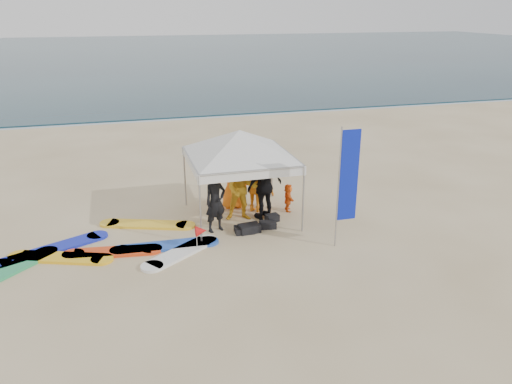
{
  "coord_description": "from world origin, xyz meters",
  "views": [
    {
      "loc": [
        -2.53,
        -9.18,
        5.75
      ],
      "look_at": [
        0.78,
        2.6,
        1.2
      ],
      "focal_mm": 35.0,
      "sensor_mm": 36.0,
      "label": 1
    }
  ],
  "objects_px": {
    "feather_flag": "(348,177)",
    "canopy_tent": "(240,131)",
    "person_orange_b": "(233,178)",
    "person_yellow": "(241,189)",
    "person_black_a": "(215,202)",
    "person_orange_a": "(256,184)",
    "person_seated": "(288,198)",
    "marker_pennant": "(201,231)",
    "person_black_b": "(265,186)",
    "surfboard_spread": "(107,248)"
  },
  "relations": [
    {
      "from": "person_orange_b",
      "to": "canopy_tent",
      "type": "relative_size",
      "value": 0.47
    },
    {
      "from": "person_orange_b",
      "to": "surfboard_spread",
      "type": "height_order",
      "value": "person_orange_b"
    },
    {
      "from": "person_black_a",
      "to": "person_seated",
      "type": "distance_m",
      "value": 2.52
    },
    {
      "from": "person_orange_b",
      "to": "marker_pennant",
      "type": "relative_size",
      "value": 2.92
    },
    {
      "from": "person_orange_b",
      "to": "person_yellow",
      "type": "bearing_deg",
      "value": 91.16
    },
    {
      "from": "person_orange_b",
      "to": "canopy_tent",
      "type": "distance_m",
      "value": 1.84
    },
    {
      "from": "marker_pennant",
      "to": "feather_flag",
      "type": "bearing_deg",
      "value": -11.89
    },
    {
      "from": "person_seated",
      "to": "marker_pennant",
      "type": "xyz_separation_m",
      "value": [
        -2.93,
        -1.8,
        0.07
      ]
    },
    {
      "from": "person_orange_b",
      "to": "feather_flag",
      "type": "distance_m",
      "value": 4.01
    },
    {
      "from": "person_seated",
      "to": "person_orange_a",
      "type": "bearing_deg",
      "value": 84.4
    },
    {
      "from": "person_black_b",
      "to": "person_black_a",
      "type": "bearing_deg",
      "value": -1.71
    },
    {
      "from": "person_orange_a",
      "to": "person_black_b",
      "type": "distance_m",
      "value": 0.61
    },
    {
      "from": "person_yellow",
      "to": "person_orange_b",
      "type": "relative_size",
      "value": 1.01
    },
    {
      "from": "person_black_a",
      "to": "marker_pennant",
      "type": "relative_size",
      "value": 2.65
    },
    {
      "from": "canopy_tent",
      "to": "surfboard_spread",
      "type": "relative_size",
      "value": 0.71
    },
    {
      "from": "person_orange_a",
      "to": "canopy_tent",
      "type": "relative_size",
      "value": 0.44
    },
    {
      "from": "person_black_b",
      "to": "person_orange_b",
      "type": "xyz_separation_m",
      "value": [
        -0.68,
        1.04,
        -0.05
      ]
    },
    {
      "from": "person_black_a",
      "to": "person_black_b",
      "type": "bearing_deg",
      "value": -3.01
    },
    {
      "from": "person_orange_b",
      "to": "person_black_a",
      "type": "bearing_deg",
      "value": 61.33
    },
    {
      "from": "person_orange_b",
      "to": "canopy_tent",
      "type": "height_order",
      "value": "canopy_tent"
    },
    {
      "from": "person_orange_a",
      "to": "surfboard_spread",
      "type": "bearing_deg",
      "value": 58.41
    },
    {
      "from": "person_yellow",
      "to": "person_black_a",
      "type": "bearing_deg",
      "value": -138.27
    },
    {
      "from": "person_yellow",
      "to": "feather_flag",
      "type": "relative_size",
      "value": 0.61
    },
    {
      "from": "surfboard_spread",
      "to": "person_black_b",
      "type": "bearing_deg",
      "value": 11.31
    },
    {
      "from": "person_black_a",
      "to": "person_yellow",
      "type": "height_order",
      "value": "person_yellow"
    },
    {
      "from": "marker_pennant",
      "to": "surfboard_spread",
      "type": "height_order",
      "value": "marker_pennant"
    },
    {
      "from": "feather_flag",
      "to": "surfboard_spread",
      "type": "distance_m",
      "value": 6.28
    },
    {
      "from": "person_yellow",
      "to": "person_seated",
      "type": "height_order",
      "value": "person_yellow"
    },
    {
      "from": "canopy_tent",
      "to": "feather_flag",
      "type": "bearing_deg",
      "value": -49.34
    },
    {
      "from": "person_black_a",
      "to": "person_yellow",
      "type": "xyz_separation_m",
      "value": [
        0.86,
        0.55,
        0.1
      ]
    },
    {
      "from": "person_black_a",
      "to": "person_orange_b",
      "type": "relative_size",
      "value": 0.91
    },
    {
      "from": "person_yellow",
      "to": "feather_flag",
      "type": "height_order",
      "value": "feather_flag"
    },
    {
      "from": "person_orange_a",
      "to": "person_seated",
      "type": "relative_size",
      "value": 2.04
    },
    {
      "from": "person_black_a",
      "to": "surfboard_spread",
      "type": "bearing_deg",
      "value": 166.94
    },
    {
      "from": "person_orange_b",
      "to": "person_seated",
      "type": "relative_size",
      "value": 2.21
    },
    {
      "from": "person_black_b",
      "to": "canopy_tent",
      "type": "bearing_deg",
      "value": -38.26
    },
    {
      "from": "person_orange_b",
      "to": "person_orange_a",
      "type": "bearing_deg",
      "value": 142.73
    },
    {
      "from": "person_yellow",
      "to": "marker_pennant",
      "type": "distance_m",
      "value": 2.15
    },
    {
      "from": "person_black_b",
      "to": "marker_pennant",
      "type": "relative_size",
      "value": 3.08
    },
    {
      "from": "person_black_b",
      "to": "marker_pennant",
      "type": "bearing_deg",
      "value": 15.72
    },
    {
      "from": "person_orange_a",
      "to": "marker_pennant",
      "type": "bearing_deg",
      "value": 85.5
    },
    {
      "from": "feather_flag",
      "to": "surfboard_spread",
      "type": "xyz_separation_m",
      "value": [
        -5.86,
        1.35,
        -1.79
      ]
    },
    {
      "from": "person_black_a",
      "to": "person_orange_a",
      "type": "relative_size",
      "value": 0.98
    },
    {
      "from": "person_seated",
      "to": "canopy_tent",
      "type": "relative_size",
      "value": 0.21
    },
    {
      "from": "marker_pennant",
      "to": "person_seated",
      "type": "bearing_deg",
      "value": 31.55
    },
    {
      "from": "canopy_tent",
      "to": "marker_pennant",
      "type": "bearing_deg",
      "value": -130.18
    },
    {
      "from": "feather_flag",
      "to": "canopy_tent",
      "type": "bearing_deg",
      "value": 130.66
    },
    {
      "from": "person_yellow",
      "to": "canopy_tent",
      "type": "height_order",
      "value": "canopy_tent"
    },
    {
      "from": "person_black_a",
      "to": "person_yellow",
      "type": "distance_m",
      "value": 1.02
    },
    {
      "from": "person_orange_a",
      "to": "person_yellow",
      "type": "bearing_deg",
      "value": 82.55
    }
  ]
}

